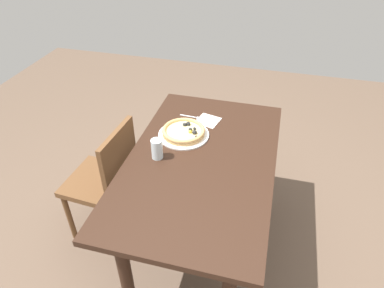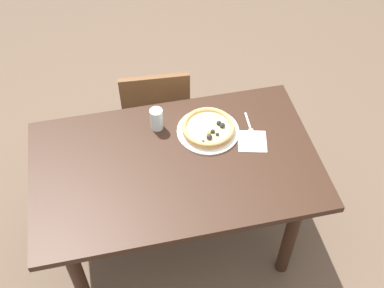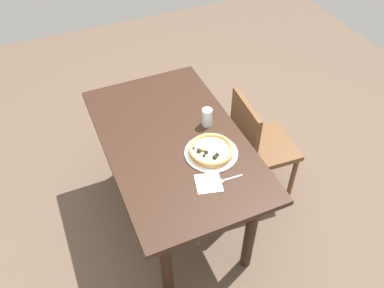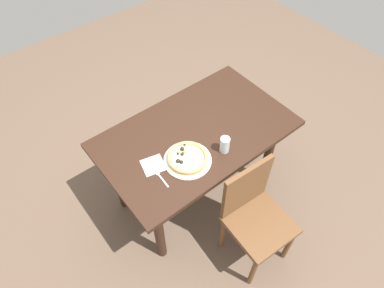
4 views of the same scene
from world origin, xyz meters
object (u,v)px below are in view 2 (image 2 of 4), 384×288
(dining_table, at_px, (176,178))
(fork, at_px, (250,126))
(chair_near, at_px, (156,114))
(pizza, at_px, (208,128))
(napkin, at_px, (252,141))
(plate, at_px, (208,131))
(drinking_glass, at_px, (157,119))

(dining_table, bearing_deg, fork, -160.31)
(dining_table, relative_size, chair_near, 1.57)
(pizza, bearing_deg, napkin, 151.20)
(pizza, relative_size, napkin, 1.89)
(pizza, xyz_separation_m, napkin, (-0.20, 0.11, -0.03))
(dining_table, bearing_deg, pizza, -141.81)
(dining_table, xyz_separation_m, plate, (-0.20, -0.16, 0.12))
(dining_table, relative_size, plate, 4.37)
(fork, bearing_deg, dining_table, -67.07)
(dining_table, relative_size, napkin, 9.77)
(chair_near, distance_m, fork, 0.70)
(chair_near, distance_m, plate, 0.59)
(dining_table, distance_m, fork, 0.46)
(chair_near, bearing_deg, plate, -62.46)
(fork, bearing_deg, pizza, -89.24)
(dining_table, distance_m, chair_near, 0.65)
(pizza, height_order, napkin, pizza)
(plate, bearing_deg, pizza, 121.26)
(pizza, relative_size, fork, 1.60)
(chair_near, distance_m, pizza, 0.60)
(pizza, xyz_separation_m, fork, (-0.21, 0.01, -0.03))
(dining_table, xyz_separation_m, chair_near, (0.00, -0.62, -0.17))
(drinking_glass, relative_size, napkin, 0.85)
(fork, xyz_separation_m, napkin, (0.02, 0.10, -0.00))
(plate, bearing_deg, fork, 177.22)
(dining_table, bearing_deg, chair_near, -89.58)
(drinking_glass, bearing_deg, pizza, 160.60)
(plate, bearing_deg, chair_near, -66.38)
(plate, xyz_separation_m, pizza, (-0.00, 0.00, 0.03))
(pizza, distance_m, fork, 0.22)
(pizza, height_order, fork, pizza)
(dining_table, distance_m, drinking_glass, 0.31)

